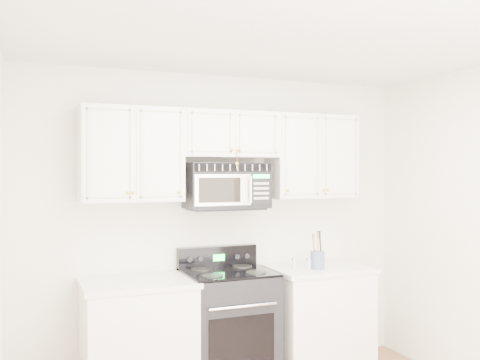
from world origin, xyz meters
TOP-DOWN VIEW (x-y plane):
  - room at (0.00, 0.00)m, footprint 3.51×3.51m
  - base_cabinet_left at (-0.80, 1.44)m, footprint 0.86×0.65m
  - base_cabinet_right at (0.80, 1.44)m, footprint 0.86×0.65m
  - range at (-0.05, 1.45)m, footprint 0.71×0.65m
  - upper_cabinets at (0.00, 1.58)m, footprint 2.44×0.37m
  - microwave at (-0.01, 1.57)m, footprint 0.70×0.40m
  - utensil_crock at (0.74, 1.33)m, footprint 0.12×0.12m
  - shaker_salt at (0.55, 1.41)m, footprint 0.04×0.04m
  - shaker_pepper at (0.66, 1.35)m, footprint 0.04×0.04m

SIDE VIEW (x-z plane):
  - base_cabinet_left at x=-0.80m, z-range -0.03..0.89m
  - base_cabinet_right at x=0.80m, z-range -0.03..0.89m
  - range at x=-0.05m, z-range -0.07..1.04m
  - shaker_salt at x=0.55m, z-range 0.92..1.01m
  - shaker_pepper at x=0.66m, z-range 0.92..1.02m
  - utensil_crock at x=0.74m, z-range 0.84..1.16m
  - room at x=0.00m, z-range 0.00..2.60m
  - microwave at x=-0.01m, z-range 1.45..1.83m
  - upper_cabinets at x=0.00m, z-range 1.56..2.31m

